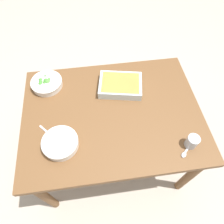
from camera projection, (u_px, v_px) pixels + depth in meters
The scene contains 9 objects.
ground_plane at pixel (112, 153), 1.99m from camera, with size 6.00×6.00×0.00m, color #B2A899.
dining_table at pixel (112, 119), 1.44m from camera, with size 1.20×0.90×0.74m.
stew_bowl at pixel (60, 143), 1.21m from camera, with size 0.22×0.22×0.06m.
broccoli_bowl at pixel (47, 83), 1.47m from camera, with size 0.22×0.22×0.07m.
baking_dish at pixel (120, 85), 1.45m from camera, with size 0.34×0.27×0.06m.
drink_cup at pixel (192, 142), 1.21m from camera, with size 0.07×0.07×0.08m.
spoon_by_stew at pixel (51, 136), 1.27m from camera, with size 0.13×0.14×0.01m.
spoon_by_broccoli at pixel (44, 89), 1.47m from camera, with size 0.12×0.15×0.01m.
spoon_spare at pixel (187, 150), 1.22m from camera, with size 0.14×0.14×0.01m.
Camera 1 is at (-0.10, -0.73, 1.89)m, focal length 32.65 mm.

